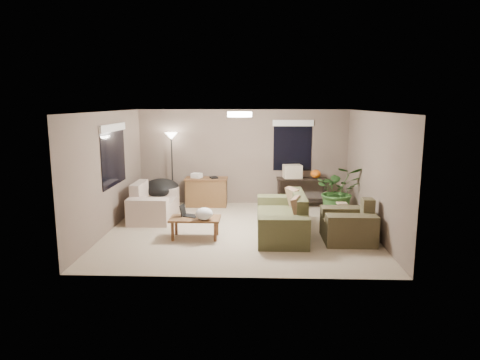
{
  "coord_description": "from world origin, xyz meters",
  "views": [
    {
      "loc": [
        0.32,
        -8.75,
        2.68
      ],
      "look_at": [
        0.0,
        0.2,
        1.05
      ],
      "focal_mm": 32.0,
      "sensor_mm": 36.0,
      "label": 1
    }
  ],
  "objects_px": {
    "houseplant": "(338,196)",
    "armchair": "(349,226)",
    "loveseat": "(153,206)",
    "desk": "(207,192)",
    "cat_scratching_post": "(341,215)",
    "floor_lamp": "(171,145)",
    "main_sofa": "(283,220)",
    "coffee_table": "(195,221)",
    "console_table": "(302,190)",
    "papasan_chair": "(161,192)"
  },
  "relations": [
    {
      "from": "console_table",
      "to": "houseplant",
      "type": "distance_m",
      "value": 1.17
    },
    {
      "from": "armchair",
      "to": "desk",
      "type": "height_order",
      "value": "armchair"
    },
    {
      "from": "main_sofa",
      "to": "cat_scratching_post",
      "type": "height_order",
      "value": "main_sofa"
    },
    {
      "from": "armchair",
      "to": "cat_scratching_post",
      "type": "xyz_separation_m",
      "value": [
        0.08,
        1.12,
        -0.08
      ]
    },
    {
      "from": "coffee_table",
      "to": "papasan_chair",
      "type": "distance_m",
      "value": 2.53
    },
    {
      "from": "papasan_chair",
      "to": "cat_scratching_post",
      "type": "xyz_separation_m",
      "value": [
        4.28,
        -1.2,
        -0.25
      ]
    },
    {
      "from": "armchair",
      "to": "loveseat",
      "type": "bearing_deg",
      "value": 160.16
    },
    {
      "from": "loveseat",
      "to": "houseplant",
      "type": "xyz_separation_m",
      "value": [
        4.39,
        0.43,
        0.17
      ]
    },
    {
      "from": "papasan_chair",
      "to": "armchair",
      "type": "bearing_deg",
      "value": -28.9
    },
    {
      "from": "desk",
      "to": "papasan_chair",
      "type": "height_order",
      "value": "papasan_chair"
    },
    {
      "from": "console_table",
      "to": "houseplant",
      "type": "bearing_deg",
      "value": -48.05
    },
    {
      "from": "loveseat",
      "to": "coffee_table",
      "type": "distance_m",
      "value": 1.89
    },
    {
      "from": "coffee_table",
      "to": "floor_lamp",
      "type": "xyz_separation_m",
      "value": [
        -0.99,
        2.8,
        1.24
      ]
    },
    {
      "from": "armchair",
      "to": "papasan_chair",
      "type": "relative_size",
      "value": 0.84
    },
    {
      "from": "loveseat",
      "to": "desk",
      "type": "height_order",
      "value": "loveseat"
    },
    {
      "from": "houseplant",
      "to": "console_table",
      "type": "bearing_deg",
      "value": 131.95
    },
    {
      "from": "papasan_chair",
      "to": "loveseat",
      "type": "bearing_deg",
      "value": -92.44
    },
    {
      "from": "loveseat",
      "to": "coffee_table",
      "type": "relative_size",
      "value": 1.6
    },
    {
      "from": "loveseat",
      "to": "coffee_table",
      "type": "xyz_separation_m",
      "value": [
        1.2,
        -1.45,
        0.06
      ]
    },
    {
      "from": "desk",
      "to": "houseplant",
      "type": "bearing_deg",
      "value": -13.8
    },
    {
      "from": "coffee_table",
      "to": "cat_scratching_post",
      "type": "height_order",
      "value": "cat_scratching_post"
    },
    {
      "from": "main_sofa",
      "to": "armchair",
      "type": "distance_m",
      "value": 1.32
    },
    {
      "from": "console_table",
      "to": "papasan_chair",
      "type": "height_order",
      "value": "papasan_chair"
    },
    {
      "from": "armchair",
      "to": "houseplant",
      "type": "distance_m",
      "value": 1.97
    },
    {
      "from": "loveseat",
      "to": "papasan_chair",
      "type": "relative_size",
      "value": 1.34
    },
    {
      "from": "main_sofa",
      "to": "coffee_table",
      "type": "distance_m",
      "value": 1.8
    },
    {
      "from": "console_table",
      "to": "floor_lamp",
      "type": "xyz_separation_m",
      "value": [
        -3.39,
        0.04,
        1.16
      ]
    },
    {
      "from": "armchair",
      "to": "floor_lamp",
      "type": "xyz_separation_m",
      "value": [
        -4.01,
        2.87,
        1.3
      ]
    },
    {
      "from": "armchair",
      "to": "console_table",
      "type": "distance_m",
      "value": 2.9
    },
    {
      "from": "main_sofa",
      "to": "houseplant",
      "type": "relative_size",
      "value": 1.82
    },
    {
      "from": "desk",
      "to": "cat_scratching_post",
      "type": "height_order",
      "value": "desk"
    },
    {
      "from": "houseplant",
      "to": "armchair",
      "type": "bearing_deg",
      "value": -94.68
    },
    {
      "from": "houseplant",
      "to": "cat_scratching_post",
      "type": "distance_m",
      "value": 0.88
    },
    {
      "from": "papasan_chair",
      "to": "houseplant",
      "type": "xyz_separation_m",
      "value": [
        4.36,
        -0.36,
        0.01
      ]
    },
    {
      "from": "console_table",
      "to": "papasan_chair",
      "type": "relative_size",
      "value": 1.09
    },
    {
      "from": "papasan_chair",
      "to": "main_sofa",
      "type": "bearing_deg",
      "value": -32.96
    },
    {
      "from": "desk",
      "to": "houseplant",
      "type": "relative_size",
      "value": 0.91
    },
    {
      "from": "armchair",
      "to": "coffee_table",
      "type": "xyz_separation_m",
      "value": [
        -3.03,
        0.07,
        0.06
      ]
    },
    {
      "from": "loveseat",
      "to": "houseplant",
      "type": "bearing_deg",
      "value": 5.55
    },
    {
      "from": "armchair",
      "to": "houseplant",
      "type": "bearing_deg",
      "value": 85.32
    },
    {
      "from": "coffee_table",
      "to": "cat_scratching_post",
      "type": "relative_size",
      "value": 2.0
    },
    {
      "from": "armchair",
      "to": "papasan_chair",
      "type": "xyz_separation_m",
      "value": [
        -4.2,
        2.32,
        0.17
      ]
    },
    {
      "from": "desk",
      "to": "coffee_table",
      "type": "bearing_deg",
      "value": -88.39
    },
    {
      "from": "cat_scratching_post",
      "to": "desk",
      "type": "bearing_deg",
      "value": 152.82
    },
    {
      "from": "main_sofa",
      "to": "coffee_table",
      "type": "bearing_deg",
      "value": -169.15
    },
    {
      "from": "houseplant",
      "to": "desk",
      "type": "bearing_deg",
      "value": 166.2
    },
    {
      "from": "papasan_chair",
      "to": "houseplant",
      "type": "bearing_deg",
      "value": -4.77
    },
    {
      "from": "floor_lamp",
      "to": "houseplant",
      "type": "xyz_separation_m",
      "value": [
        4.17,
        -0.92,
        -1.13
      ]
    },
    {
      "from": "houseplant",
      "to": "floor_lamp",
      "type": "bearing_deg",
      "value": 167.61
    },
    {
      "from": "main_sofa",
      "to": "desk",
      "type": "bearing_deg",
      "value": 128.23
    }
  ]
}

